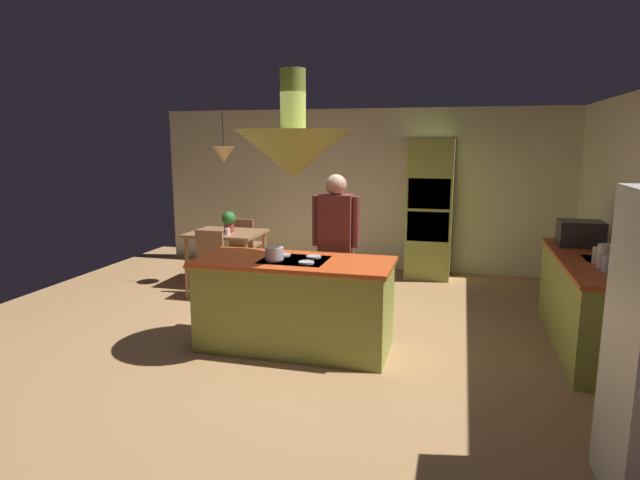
# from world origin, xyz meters

# --- Properties ---
(ground) EXTENTS (8.16, 8.16, 0.00)m
(ground) POSITION_xyz_m (0.00, 0.00, 0.00)
(ground) COLOR #AD7F51
(wall_back) EXTENTS (6.80, 0.10, 2.55)m
(wall_back) POSITION_xyz_m (0.00, 3.45, 1.27)
(wall_back) COLOR beige
(wall_back) RESTS_ON ground
(kitchen_island) EXTENTS (1.93, 0.85, 0.93)m
(kitchen_island) POSITION_xyz_m (0.00, -0.20, 0.46)
(kitchen_island) COLOR #939E42
(kitchen_island) RESTS_ON ground
(counter_run_right) EXTENTS (0.73, 2.26, 0.91)m
(counter_run_right) POSITION_xyz_m (2.84, 0.60, 0.46)
(counter_run_right) COLOR #939E42
(counter_run_right) RESTS_ON ground
(oven_tower) EXTENTS (0.66, 0.62, 2.08)m
(oven_tower) POSITION_xyz_m (1.10, 3.04, 1.04)
(oven_tower) COLOR #939E42
(oven_tower) RESTS_ON ground
(dining_table) EXTENTS (1.02, 0.84, 0.76)m
(dining_table) POSITION_xyz_m (-1.70, 1.90, 0.65)
(dining_table) COLOR #966643
(dining_table) RESTS_ON ground
(person_at_island) EXTENTS (0.53, 0.23, 1.70)m
(person_at_island) POSITION_xyz_m (0.25, 0.50, 0.98)
(person_at_island) COLOR tan
(person_at_island) RESTS_ON ground
(range_hood) EXTENTS (1.10, 1.10, 1.00)m
(range_hood) POSITION_xyz_m (0.00, -0.20, 1.96)
(range_hood) COLOR #939E42
(pendant_light_over_table) EXTENTS (0.32, 0.32, 0.82)m
(pendant_light_over_table) POSITION_xyz_m (-1.70, 1.90, 1.86)
(pendant_light_over_table) COLOR #E0B266
(chair_facing_island) EXTENTS (0.40, 0.40, 0.87)m
(chair_facing_island) POSITION_xyz_m (-1.70, 1.26, 0.50)
(chair_facing_island) COLOR #966643
(chair_facing_island) RESTS_ON ground
(chair_by_back_wall) EXTENTS (0.40, 0.40, 0.87)m
(chair_by_back_wall) POSITION_xyz_m (-1.70, 2.54, 0.50)
(chair_by_back_wall) COLOR #966643
(chair_by_back_wall) RESTS_ON ground
(potted_plant_on_table) EXTENTS (0.20, 0.20, 0.30)m
(potted_plant_on_table) POSITION_xyz_m (-1.65, 1.90, 0.93)
(potted_plant_on_table) COLOR #99382D
(potted_plant_on_table) RESTS_ON dining_table
(cup_on_table) EXTENTS (0.07, 0.07, 0.09)m
(cup_on_table) POSITION_xyz_m (-1.58, 1.69, 0.81)
(cup_on_table) COLOR white
(cup_on_table) RESTS_ON dining_table
(canister_flour) EXTENTS (0.10, 0.10, 0.15)m
(canister_flour) POSITION_xyz_m (2.84, 0.05, 0.98)
(canister_flour) COLOR silver
(canister_flour) RESTS_ON counter_run_right
(canister_sugar) EXTENTS (0.11, 0.11, 0.22)m
(canister_sugar) POSITION_xyz_m (2.84, 0.23, 1.02)
(canister_sugar) COLOR silver
(canister_sugar) RESTS_ON counter_run_right
(canister_tea) EXTENTS (0.11, 0.11, 0.15)m
(canister_tea) POSITION_xyz_m (2.84, 0.41, 0.98)
(canister_tea) COLOR silver
(canister_tea) RESTS_ON counter_run_right
(microwave_on_counter) EXTENTS (0.46, 0.36, 0.28)m
(microwave_on_counter) POSITION_xyz_m (2.84, 1.27, 1.05)
(microwave_on_counter) COLOR #232326
(microwave_on_counter) RESTS_ON counter_run_right
(cooking_pot_on_cooktop) EXTENTS (0.18, 0.18, 0.12)m
(cooking_pot_on_cooktop) POSITION_xyz_m (-0.16, -0.33, 0.99)
(cooking_pot_on_cooktop) COLOR #B2B2B7
(cooking_pot_on_cooktop) RESTS_ON kitchen_island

